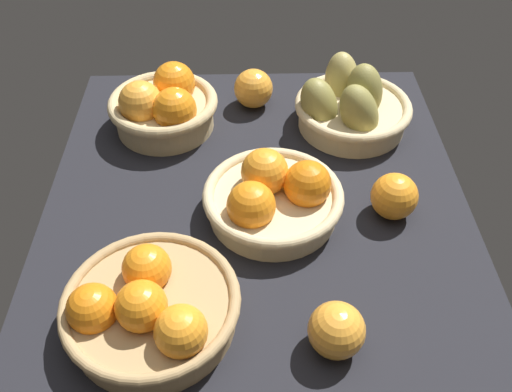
% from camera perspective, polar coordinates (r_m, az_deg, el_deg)
% --- Properties ---
extents(market_tray, '(0.84, 0.72, 0.03)m').
position_cam_1_polar(market_tray, '(0.95, 0.10, -1.90)').
color(market_tray, black).
rests_on(market_tray, ground).
extents(basket_near_right, '(0.24, 0.24, 0.10)m').
position_cam_1_polar(basket_near_right, '(0.78, -10.95, -11.13)').
color(basket_near_right, tan).
rests_on(basket_near_right, market_tray).
extents(basket_far_left_pears, '(0.23, 0.24, 0.14)m').
position_cam_1_polar(basket_far_left_pears, '(1.10, 9.62, 9.10)').
color(basket_far_left_pears, '#D3BC8C').
rests_on(basket_far_left_pears, market_tray).
extents(basket_near_left, '(0.21, 0.21, 0.11)m').
position_cam_1_polar(basket_near_left, '(1.09, -9.46, 9.10)').
color(basket_near_left, tan).
rests_on(basket_near_left, market_tray).
extents(basket_center, '(0.23, 0.23, 0.11)m').
position_cam_1_polar(basket_center, '(0.90, 1.81, -0.04)').
color(basket_center, '#D3BC8C').
rests_on(basket_center, market_tray).
extents(loose_orange_front_gap, '(0.08, 0.08, 0.08)m').
position_cam_1_polar(loose_orange_front_gap, '(0.75, 8.28, -13.49)').
color(loose_orange_front_gap, '#F49E33').
rests_on(loose_orange_front_gap, market_tray).
extents(loose_orange_back_gap, '(0.08, 0.08, 0.08)m').
position_cam_1_polar(loose_orange_back_gap, '(1.15, -0.14, 10.99)').
color(loose_orange_back_gap, '#F49E33').
rests_on(loose_orange_back_gap, market_tray).
extents(loose_orange_side_gap, '(0.08, 0.08, 0.08)m').
position_cam_1_polar(loose_orange_side_gap, '(0.93, 14.03, -0.03)').
color(loose_orange_side_gap, orange).
rests_on(loose_orange_side_gap, market_tray).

